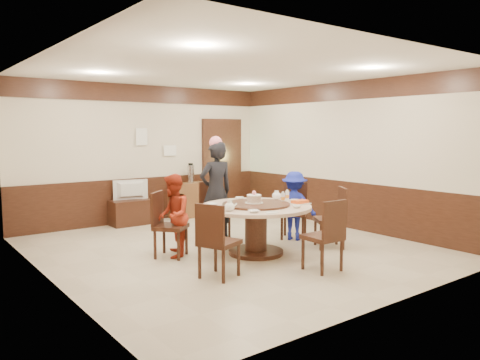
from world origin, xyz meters
TOP-DOWN VIEW (x-y plane):
  - room at (0.01, 0.01)m, footprint 6.00×6.04m
  - banquet_table at (0.11, -0.50)m, footprint 1.67×1.67m
  - chair_0 at (1.31, -0.07)m, footprint 0.62×0.62m
  - chair_1 at (0.25, 0.83)m, footprint 0.49×0.50m
  - chair_2 at (-1.01, 0.16)m, footprint 0.62×0.62m
  - chair_3 at (-1.00, -1.11)m, footprint 0.58×0.57m
  - chair_4 at (0.29, -1.71)m, footprint 0.45×0.46m
  - chair_5 at (1.32, -0.91)m, footprint 0.61×0.61m
  - person_standing at (0.15, 0.63)m, footprint 0.64×0.44m
  - person_red at (-0.96, 0.13)m, footprint 0.71×0.76m
  - person_blue at (1.24, -0.16)m, footprint 0.80×0.87m
  - birthday_cake at (0.10, -0.46)m, footprint 0.27×0.27m
  - teapot_left at (-0.51, -0.67)m, footprint 0.17×0.15m
  - teapot_right at (0.76, -0.24)m, footprint 0.17×0.15m
  - bowl_0 at (-0.44, -0.15)m, footprint 0.16×0.16m
  - bowl_1 at (0.44, -1.04)m, footprint 0.13×0.13m
  - bowl_2 at (-0.32, -0.98)m, footprint 0.15×0.15m
  - bowl_3 at (0.77, -0.65)m, footprint 0.15×0.15m
  - bowl_4 at (-0.56, -0.38)m, footprint 0.17×0.17m
  - bowl_5 at (0.26, 0.11)m, footprint 0.14×0.14m
  - saucer_near at (-0.14, -1.15)m, footprint 0.18×0.18m
  - saucer_far at (0.56, 0.00)m, footprint 0.18×0.18m
  - shrimp_platter at (0.71, -0.83)m, footprint 0.30×0.20m
  - bottle_0 at (0.59, -0.57)m, footprint 0.06×0.06m
  - bottle_1 at (0.81, -0.44)m, footprint 0.06×0.06m
  - tv_stand at (-0.45, 2.75)m, footprint 0.85×0.45m
  - television at (-0.45, 2.75)m, footprint 0.69×0.23m
  - side_cabinet at (0.87, 2.78)m, footprint 0.80×0.40m
  - thermos at (0.95, 2.78)m, footprint 0.15×0.15m
  - notice_left at (-0.10, 2.96)m, footprint 0.25×0.00m
  - notice_right at (0.55, 2.96)m, footprint 0.30×0.00m

SIDE VIEW (x-z plane):
  - tv_stand at x=-0.45m, z-range 0.00..0.50m
  - chair_0 at x=1.31m, z-range -0.18..0.79m
  - chair_1 at x=0.25m, z-range -0.18..0.79m
  - chair_2 at x=-1.01m, z-range -0.18..0.79m
  - chair_3 at x=-1.00m, z-range -0.18..0.79m
  - chair_4 at x=0.29m, z-range -0.18..0.79m
  - chair_5 at x=1.32m, z-range -0.18..0.79m
  - side_cabinet at x=0.87m, z-range 0.00..0.75m
  - banquet_table at x=0.11m, z-range 0.14..0.92m
  - person_blue at x=1.24m, z-range 0.00..1.18m
  - person_red at x=-0.96m, z-range 0.00..1.24m
  - television at x=-0.45m, z-range 0.50..0.90m
  - saucer_near at x=-0.14m, z-range 0.75..0.76m
  - saucer_far at x=0.56m, z-range 0.75..0.76m
  - bowl_2 at x=-0.32m, z-range 0.75..0.79m
  - bowl_0 at x=-0.44m, z-range 0.75..0.79m
  - bowl_1 at x=0.44m, z-range 0.75..0.79m
  - bowl_4 at x=-0.56m, z-range 0.75..0.79m
  - bowl_5 at x=0.26m, z-range 0.75..0.79m
  - bowl_3 at x=0.77m, z-range 0.75..0.80m
  - shrimp_platter at x=0.71m, z-range 0.75..0.81m
  - teapot_left at x=-0.51m, z-range 0.75..0.87m
  - teapot_right at x=0.76m, z-range 0.75..0.87m
  - bottle_0 at x=0.59m, z-range 0.75..0.91m
  - bottle_1 at x=0.81m, z-range 0.75..0.91m
  - birthday_cake at x=0.10m, z-range 0.75..0.94m
  - person_standing at x=0.15m, z-range 0.00..1.69m
  - thermos at x=0.95m, z-range 0.75..1.13m
  - room at x=0.01m, z-range -0.34..2.50m
  - notice_right at x=0.55m, z-range 1.34..1.56m
  - notice_left at x=-0.10m, z-range 1.57..1.93m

